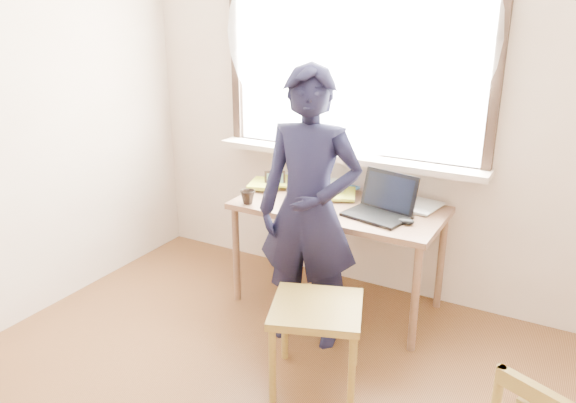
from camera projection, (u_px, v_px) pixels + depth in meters
The scene contains 12 objects.
room_shell at pixel (205, 80), 1.97m from camera, with size 3.52×4.02×2.61m.
desk at pixel (339, 216), 3.53m from camera, with size 1.29×0.65×0.69m.
laptop at pixel (382, 206), 3.33m from camera, with size 0.41×0.36×0.25m.
mug_white at pixel (335, 188), 3.67m from camera, with size 0.13×0.13×0.10m, color white.
mug_dark at pixel (248, 197), 3.52m from camera, with size 0.09×0.09×0.09m, color black.
mouse at pixel (406, 221), 3.20m from camera, with size 0.09×0.06×0.04m, color black.
desk_clutter at pixel (309, 187), 3.78m from camera, with size 0.85×0.51×0.04m.
book_a at pixel (306, 186), 3.82m from camera, with size 0.21×0.29×0.03m, color white.
book_b at pixel (406, 203), 3.51m from camera, with size 0.20×0.27×0.02m, color white.
picture_frame at pixel (275, 180), 3.81m from camera, with size 0.13×0.09×0.11m.
work_chair at pixel (316, 318), 2.83m from camera, with size 0.57×0.56×0.46m.
person at pixel (309, 211), 3.11m from camera, with size 0.58×0.38×1.60m, color black.
Camera 1 is at (1.20, -1.40, 1.90)m, focal length 35.00 mm.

